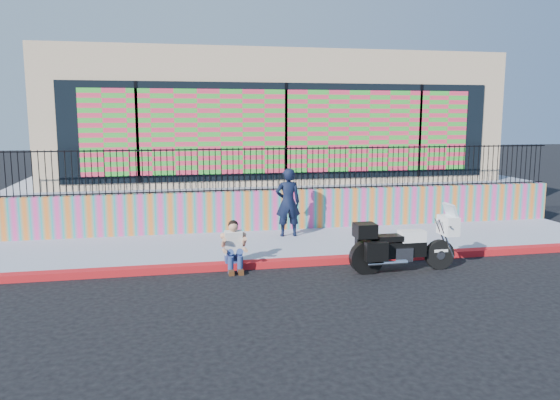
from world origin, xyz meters
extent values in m
plane|color=black|center=(0.00, 0.00, 0.00)|extent=(90.00, 90.00, 0.00)
cube|color=#B10C25|center=(0.00, 0.00, 0.07)|extent=(16.00, 0.30, 0.15)
cube|color=#878DA2|center=(0.00, 1.65, 0.07)|extent=(16.00, 3.00, 0.15)
cube|color=#F13F92|center=(0.00, 3.25, 0.70)|extent=(16.00, 0.20, 1.10)
cube|color=#878DA2|center=(0.00, 8.35, 0.62)|extent=(16.00, 10.00, 1.25)
cube|color=tan|center=(0.00, 8.15, 3.25)|extent=(14.00, 8.00, 4.00)
cube|color=black|center=(0.00, 4.13, 2.85)|extent=(12.60, 0.04, 2.80)
cube|color=#F83759|center=(0.00, 4.10, 2.85)|extent=(11.48, 0.02, 2.40)
cylinder|color=black|center=(2.34, -0.90, 0.32)|extent=(0.65, 0.14, 0.65)
cylinder|color=black|center=(0.66, -0.90, 0.32)|extent=(0.65, 0.14, 0.65)
cube|color=black|center=(1.50, -0.90, 0.49)|extent=(0.94, 0.28, 0.33)
cube|color=silver|center=(1.45, -0.90, 0.39)|extent=(0.39, 0.33, 0.30)
cube|color=white|center=(1.68, -0.90, 0.77)|extent=(0.54, 0.31, 0.24)
cube|color=black|center=(1.15, -0.90, 0.75)|extent=(0.54, 0.33, 0.12)
cube|color=white|center=(2.51, -0.90, 0.96)|extent=(0.30, 0.51, 0.41)
cube|color=silver|center=(2.55, -0.90, 1.28)|extent=(0.18, 0.45, 0.33)
cube|color=black|center=(0.61, -0.90, 0.94)|extent=(0.43, 0.41, 0.30)
cube|color=black|center=(0.76, -1.20, 0.54)|extent=(0.47, 0.18, 0.39)
cube|color=black|center=(0.76, -0.61, 0.54)|extent=(0.47, 0.18, 0.39)
cube|color=white|center=(2.34, -0.90, 0.42)|extent=(0.31, 0.16, 0.06)
imported|color=black|center=(-0.33, 2.33, 1.05)|extent=(0.67, 0.46, 1.81)
cube|color=navy|center=(-2.06, 0.02, 0.24)|extent=(0.36, 0.28, 0.18)
cube|color=silver|center=(-2.06, -0.02, 0.59)|extent=(0.38, 0.27, 0.54)
sphere|color=tan|center=(-2.06, -0.06, 0.95)|extent=(0.21, 0.21, 0.21)
cube|color=#472814|center=(-2.16, -0.42, 0.05)|extent=(0.11, 0.26, 0.10)
cube|color=#472814|center=(-1.96, -0.42, 0.05)|extent=(0.11, 0.26, 0.10)
camera|label=1|loc=(-3.37, -11.50, 3.31)|focal=35.00mm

